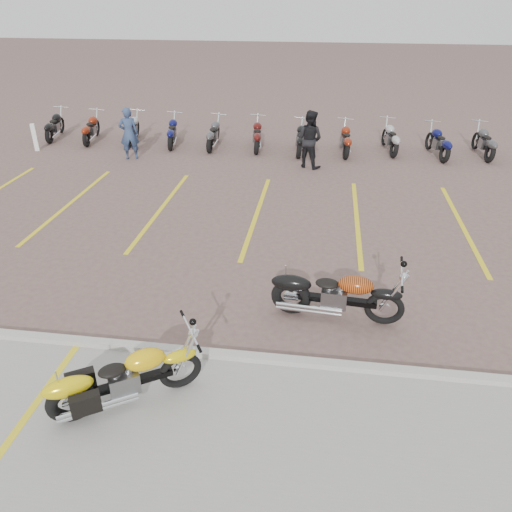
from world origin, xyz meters
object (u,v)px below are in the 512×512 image
Objects in this scene: person_b at (309,139)px; yellow_cruiser at (122,380)px; bollard at (35,137)px; flame_cruiser at (334,295)px; person_a at (129,134)px.

yellow_cruiser is at bearing 105.69° from person_b.
bollard is (-10.21, 0.47, -0.46)m from person_b.
flame_cruiser is 8.85m from person_b.
flame_cruiser is 1.28× the size of person_b.
person_b reaches higher than bollard.
flame_cruiser reaches higher than yellow_cruiser.
person_a is at bearing 26.32° from person_b.
person_a is 3.93m from bollard.
yellow_cruiser is 4.03m from flame_cruiser.
person_b reaches higher than yellow_cruiser.
bollard is (-8.04, 11.91, 0.03)m from yellow_cruiser.
flame_cruiser is 11.38m from person_a.
yellow_cruiser is 11.65m from person_b.
person_a reaches higher than yellow_cruiser.
yellow_cruiser is 2.00× the size of bollard.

